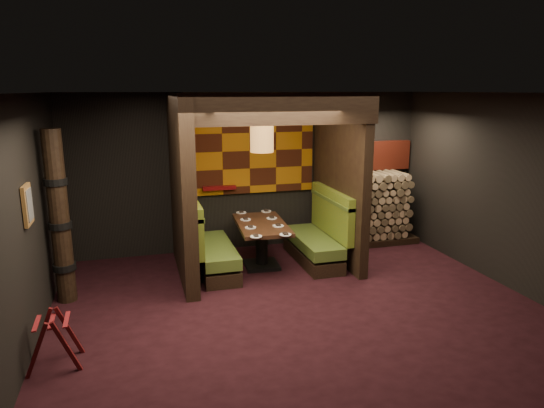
{
  "coord_description": "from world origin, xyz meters",
  "views": [
    {
      "loc": [
        -2.01,
        -5.78,
        2.89
      ],
      "look_at": [
        0.0,
        1.3,
        1.15
      ],
      "focal_mm": 32.0,
      "sensor_mm": 36.0,
      "label": 1
    }
  ],
  "objects": [
    {
      "name": "partition_left",
      "position": [
        -1.35,
        1.65,
        1.43
      ],
      "size": [
        0.2,
        2.2,
        2.85
      ],
      "primitive_type": "cube",
      "color": "black",
      "rests_on": "floor"
    },
    {
      "name": "floor",
      "position": [
        0.0,
        0.0,
        -0.01
      ],
      "size": [
        6.5,
        5.5,
        0.02
      ],
      "primitive_type": "cube",
      "color": "black",
      "rests_on": "ground"
    },
    {
      "name": "wall_front",
      "position": [
        0.0,
        -2.76,
        1.43
      ],
      "size": [
        6.5,
        0.02,
        2.85
      ],
      "primitive_type": "cube",
      "color": "black",
      "rests_on": "ground"
    },
    {
      "name": "partition_right",
      "position": [
        1.3,
        1.7,
        1.43
      ],
      "size": [
        0.15,
        2.1,
        2.85
      ],
      "primitive_type": "cube",
      "color": "black",
      "rests_on": "floor"
    },
    {
      "name": "wall_right",
      "position": [
        3.26,
        0.0,
        1.43
      ],
      "size": [
        0.02,
        5.5,
        2.85
      ],
      "primitive_type": "cube",
      "color": "black",
      "rests_on": "ground"
    },
    {
      "name": "wall_back",
      "position": [
        0.0,
        2.76,
        1.43
      ],
      "size": [
        6.5,
        0.02,
        2.85
      ],
      "primitive_type": "cube",
      "color": "black",
      "rests_on": "ground"
    },
    {
      "name": "framed_picture",
      "position": [
        -3.22,
        0.1,
        1.62
      ],
      "size": [
        0.05,
        0.36,
        0.46
      ],
      "color": "olive",
      "rests_on": "wall_left"
    },
    {
      "name": "booth_bench_left",
      "position": [
        -0.96,
        1.65,
        0.4
      ],
      "size": [
        0.68,
        1.6,
        1.14
      ],
      "color": "black",
      "rests_on": "floor"
    },
    {
      "name": "bay_front_post",
      "position": [
        1.39,
        1.96,
        1.43
      ],
      "size": [
        0.08,
        0.08,
        2.85
      ],
      "primitive_type": "cube",
      "color": "black",
      "rests_on": "floor"
    },
    {
      "name": "header_beam",
      "position": [
        -0.02,
        0.7,
        2.63
      ],
      "size": [
        2.85,
        0.18,
        0.44
      ],
      "primitive_type": "cube",
      "color": "black",
      "rests_on": "partition_left"
    },
    {
      "name": "dining_table",
      "position": [
        -0.08,
        1.64,
        0.52
      ],
      "size": [
        0.87,
        1.48,
        0.76
      ],
      "color": "black",
      "rests_on": "floor"
    },
    {
      "name": "place_settings",
      "position": [
        -0.08,
        1.64,
        0.77
      ],
      "size": [
        0.73,
        1.68,
        0.03
      ],
      "color": "white",
      "rests_on": "dining_table"
    },
    {
      "name": "lacquer_shelf",
      "position": [
        -0.6,
        2.65,
        1.18
      ],
      "size": [
        0.6,
        0.12,
        0.07
      ],
      "primitive_type": "cube",
      "color": "#620A0D",
      "rests_on": "wall_back"
    },
    {
      "name": "luggage_rack",
      "position": [
        -2.97,
        -0.63,
        0.31
      ],
      "size": [
        0.59,
        0.42,
        0.62
      ],
      "color": "#4A0C0E",
      "rests_on": "floor"
    },
    {
      "name": "wall_left",
      "position": [
        -3.26,
        0.0,
        1.43
      ],
      "size": [
        0.02,
        5.5,
        2.85
      ],
      "primitive_type": "cube",
      "color": "black",
      "rests_on": "ground"
    },
    {
      "name": "booth_bench_right",
      "position": [
        0.93,
        1.65,
        0.4
      ],
      "size": [
        0.68,
        1.6,
        1.14
      ],
      "color": "black",
      "rests_on": "floor"
    },
    {
      "name": "mosaic_header",
      "position": [
        2.29,
        2.68,
        1.64
      ],
      "size": [
        1.83,
        0.1,
        0.56
      ],
      "primitive_type": "cube",
      "color": "maroon",
      "rests_on": "wall_back"
    },
    {
      "name": "ceiling",
      "position": [
        0.0,
        0.0,
        2.86
      ],
      "size": [
        6.5,
        5.5,
        0.02
      ],
      "primitive_type": "cube",
      "color": "black",
      "rests_on": "ground"
    },
    {
      "name": "tapa_back_panel",
      "position": [
        -0.02,
        2.71,
        1.82
      ],
      "size": [
        2.4,
        0.06,
        1.55
      ],
      "primitive_type": "cube",
      "color": "#9D5A0B",
      "rests_on": "wall_back"
    },
    {
      "name": "pendant_lamp",
      "position": [
        -0.08,
        1.59,
        2.16
      ],
      "size": [
        0.37,
        0.37,
        0.92
      ],
      "color": "#A56D33",
      "rests_on": "ceiling"
    },
    {
      "name": "tapa_side_panel",
      "position": [
        -1.23,
        1.82,
        1.85
      ],
      "size": [
        0.04,
        1.85,
        1.45
      ],
      "primitive_type": "cube",
      "color": "#9D5A0B",
      "rests_on": "partition_left"
    },
    {
      "name": "firewood_stack",
      "position": [
        2.29,
        2.35,
        0.68
      ],
      "size": [
        1.73,
        0.7,
        1.36
      ],
      "color": "black",
      "rests_on": "floor"
    },
    {
      "name": "totem_column",
      "position": [
        -3.05,
        1.1,
        1.19
      ],
      "size": [
        0.31,
        0.31,
        2.4
      ],
      "color": "black",
      "rests_on": "floor"
    }
  ]
}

